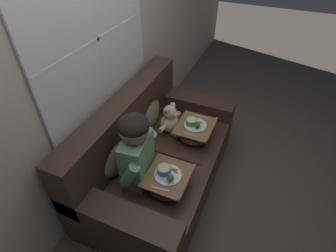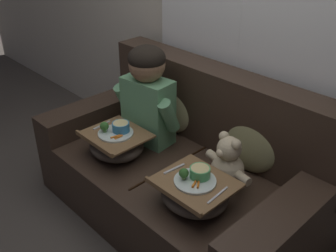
{
  "view_description": "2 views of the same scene",
  "coord_description": "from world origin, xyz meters",
  "px_view_note": "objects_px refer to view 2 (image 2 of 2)",
  "views": [
    {
      "loc": [
        -1.6,
        -0.75,
        2.24
      ],
      "look_at": [
        0.13,
        -0.0,
        0.66
      ],
      "focal_mm": 28.0,
      "sensor_mm": 36.0,
      "label": 1
    },
    {
      "loc": [
        1.44,
        -1.46,
        1.83
      ],
      "look_at": [
        -0.07,
        -0.0,
        0.66
      ],
      "focal_mm": 42.0,
      "sensor_mm": 36.0,
      "label": 2
    }
  ],
  "objects_px": {
    "couch": "(185,170)",
    "lap_tray_teddy": "(195,192)",
    "throw_pillow_behind_teddy": "(253,141)",
    "lap_tray_child": "(116,143)",
    "teddy_bear": "(227,164)",
    "child_figure": "(148,91)",
    "throw_pillow_behind_child": "(173,105)"
  },
  "relations": [
    {
      "from": "teddy_bear",
      "to": "lap_tray_teddy",
      "type": "height_order",
      "value": "teddy_bear"
    },
    {
      "from": "throw_pillow_behind_child",
      "to": "lap_tray_teddy",
      "type": "distance_m",
      "value": 0.86
    },
    {
      "from": "couch",
      "to": "child_figure",
      "type": "relative_size",
      "value": 2.68
    },
    {
      "from": "lap_tray_teddy",
      "to": "lap_tray_child",
      "type": "bearing_deg",
      "value": -179.99
    },
    {
      "from": "couch",
      "to": "child_figure",
      "type": "bearing_deg",
      "value": -178.5
    },
    {
      "from": "throw_pillow_behind_child",
      "to": "throw_pillow_behind_teddy",
      "type": "distance_m",
      "value": 0.69
    },
    {
      "from": "throw_pillow_behind_child",
      "to": "lap_tray_child",
      "type": "distance_m",
      "value": 0.52
    },
    {
      "from": "throw_pillow_behind_child",
      "to": "throw_pillow_behind_teddy",
      "type": "xyz_separation_m",
      "value": [
        0.69,
        0.0,
        0.0
      ]
    },
    {
      "from": "child_figure",
      "to": "teddy_bear",
      "type": "distance_m",
      "value": 0.73
    },
    {
      "from": "teddy_bear",
      "to": "throw_pillow_behind_teddy",
      "type": "bearing_deg",
      "value": 89.79
    },
    {
      "from": "throw_pillow_behind_teddy",
      "to": "lap_tray_child",
      "type": "relative_size",
      "value": 1.05
    },
    {
      "from": "child_figure",
      "to": "lap_tray_child",
      "type": "xyz_separation_m",
      "value": [
        -0.0,
        -0.28,
        -0.28
      ]
    },
    {
      "from": "throw_pillow_behind_teddy",
      "to": "lap_tray_child",
      "type": "distance_m",
      "value": 0.86
    },
    {
      "from": "couch",
      "to": "lap_tray_child",
      "type": "xyz_separation_m",
      "value": [
        -0.34,
        -0.28,
        0.17
      ]
    },
    {
      "from": "child_figure",
      "to": "couch",
      "type": "bearing_deg",
      "value": 1.5
    },
    {
      "from": "child_figure",
      "to": "teddy_bear",
      "type": "height_order",
      "value": "child_figure"
    },
    {
      "from": "couch",
      "to": "throw_pillow_behind_teddy",
      "type": "relative_size",
      "value": 4.48
    },
    {
      "from": "child_figure",
      "to": "lap_tray_child",
      "type": "height_order",
      "value": "child_figure"
    },
    {
      "from": "throw_pillow_behind_teddy",
      "to": "teddy_bear",
      "type": "relative_size",
      "value": 1.15
    },
    {
      "from": "couch",
      "to": "lap_tray_teddy",
      "type": "relative_size",
      "value": 4.55
    },
    {
      "from": "throw_pillow_behind_child",
      "to": "lap_tray_teddy",
      "type": "relative_size",
      "value": 1.06
    },
    {
      "from": "couch",
      "to": "throw_pillow_behind_child",
      "type": "distance_m",
      "value": 0.5
    },
    {
      "from": "couch",
      "to": "lap_tray_teddy",
      "type": "bearing_deg",
      "value": -39.65
    },
    {
      "from": "lap_tray_teddy",
      "to": "throw_pillow_behind_teddy",
      "type": "bearing_deg",
      "value": 89.94
    },
    {
      "from": "child_figure",
      "to": "lap_tray_teddy",
      "type": "xyz_separation_m",
      "value": [
        0.69,
        -0.28,
        -0.28
      ]
    },
    {
      "from": "couch",
      "to": "throw_pillow_behind_teddy",
      "type": "bearing_deg",
      "value": 33.16
    },
    {
      "from": "child_figure",
      "to": "lap_tray_teddy",
      "type": "relative_size",
      "value": 1.7
    },
    {
      "from": "teddy_bear",
      "to": "lap_tray_teddy",
      "type": "bearing_deg",
      "value": -89.92
    },
    {
      "from": "throw_pillow_behind_child",
      "to": "child_figure",
      "type": "distance_m",
      "value": 0.29
    },
    {
      "from": "lap_tray_child",
      "to": "lap_tray_teddy",
      "type": "xyz_separation_m",
      "value": [
        0.69,
        0.0,
        -0.0
      ]
    },
    {
      "from": "lap_tray_child",
      "to": "couch",
      "type": "bearing_deg",
      "value": 39.61
    },
    {
      "from": "couch",
      "to": "teddy_bear",
      "type": "relative_size",
      "value": 5.15
    }
  ]
}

